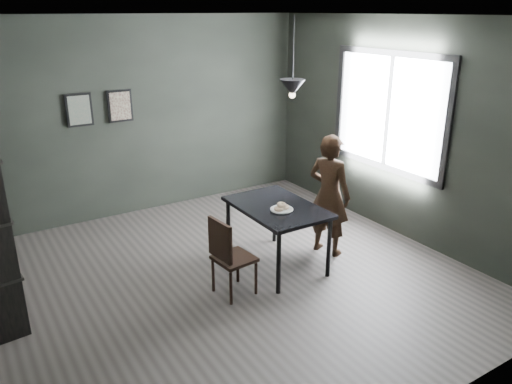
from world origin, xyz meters
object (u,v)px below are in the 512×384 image
white_plate (282,210)px  woman (329,195)px  cafe_table (277,212)px  pendant_lamp (292,88)px  wood_chair (228,253)px

white_plate → woman: woman is taller
woman → cafe_table: bearing=65.1°
white_plate → pendant_lamp: (0.29, 0.25, 1.29)m
white_plate → woman: (0.76, 0.09, -0.01)m
pendant_lamp → cafe_table: bearing=-158.2°
cafe_table → woman: size_ratio=0.80×
woman → pendant_lamp: 1.39m
wood_chair → white_plate: bearing=4.5°
woman → white_plate: bearing=76.2°
cafe_table → wood_chair: bearing=-160.1°
cafe_table → pendant_lamp: bearing=21.8°
woman → pendant_lamp: size_ratio=1.74×
white_plate → cafe_table: bearing=76.4°
white_plate → pendant_lamp: pendant_lamp is taller
white_plate → wood_chair: 0.83m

